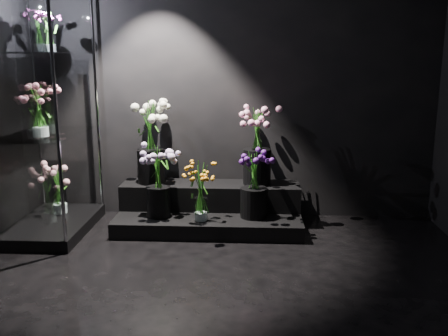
{
  "coord_description": "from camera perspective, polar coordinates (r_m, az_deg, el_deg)",
  "views": [
    {
      "loc": [
        0.18,
        -2.97,
        1.62
      ],
      "look_at": [
        -0.04,
        1.2,
        0.67
      ],
      "focal_mm": 40.0,
      "sensor_mm": 36.0,
      "label": 1
    }
  ],
  "objects": [
    {
      "name": "bouquet_pink_roses",
      "position": [
        4.81,
        3.84,
        2.92
      ],
      "size": [
        0.46,
        0.46,
        0.74
      ],
      "rotation": [
        0.0,
        0.0,
        -0.4
      ],
      "color": "black",
      "rests_on": "display_riser"
    },
    {
      "name": "floor",
      "position": [
        3.38,
        -0.38,
        -15.78
      ],
      "size": [
        4.0,
        4.0,
        0.0
      ],
      "primitive_type": "plane",
      "color": "black",
      "rests_on": "ground"
    },
    {
      "name": "bouquet_orange_bells",
      "position": [
        4.49,
        -2.68,
        -2.63
      ],
      "size": [
        0.29,
        0.29,
        0.54
      ],
      "rotation": [
        0.0,
        0.0,
        0.07
      ],
      "color": "white",
      "rests_on": "display_riser"
    },
    {
      "name": "display_riser",
      "position": [
        4.86,
        -1.63,
        -4.67
      ],
      "size": [
        1.74,
        0.77,
        0.39
      ],
      "color": "black",
      "rests_on": "floor"
    },
    {
      "name": "wall_back",
      "position": [
        4.97,
        1.0,
        10.28
      ],
      "size": [
        4.0,
        0.0,
        4.0
      ],
      "primitive_type": "plane",
      "rotation": [
        1.57,
        0.0,
        0.0
      ],
      "color": "black",
      "rests_on": "floor"
    },
    {
      "name": "bouquet_case_pink",
      "position": [
        4.54,
        -20.39,
        6.26
      ],
      "size": [
        0.3,
        0.3,
        0.44
      ],
      "rotation": [
        0.0,
        0.0,
        -0.05
      ],
      "color": "white",
      "rests_on": "display_case"
    },
    {
      "name": "bouquet_case_magenta",
      "position": [
        4.82,
        -19.39,
        14.71
      ],
      "size": [
        0.3,
        0.3,
        0.37
      ],
      "rotation": [
        0.0,
        0.0,
        0.37
      ],
      "color": "white",
      "rests_on": "display_case"
    },
    {
      "name": "bouquet_lilac",
      "position": [
        4.62,
        -7.59,
        -1.05
      ],
      "size": [
        0.37,
        0.37,
        0.65
      ],
      "rotation": [
        0.0,
        0.0,
        -0.07
      ],
      "color": "black",
      "rests_on": "display_riser"
    },
    {
      "name": "bouquet_purple",
      "position": [
        4.58,
        3.46,
        -1.67
      ],
      "size": [
        0.33,
        0.33,
        0.62
      ],
      "rotation": [
        0.0,
        0.0,
        -0.09
      ],
      "color": "black",
      "rests_on": "display_riser"
    },
    {
      "name": "display_case",
      "position": [
        4.74,
        -19.81,
        6.99
      ],
      "size": [
        0.65,
        1.09,
        2.4
      ],
      "color": "black",
      "rests_on": "floor"
    },
    {
      "name": "bouquet_cream_roses",
      "position": [
        4.89,
        -8.45,
        3.51
      ],
      "size": [
        0.48,
        0.48,
        0.79
      ],
      "rotation": [
        0.0,
        0.0,
        -0.29
      ],
      "color": "black",
      "rests_on": "display_riser"
    },
    {
      "name": "bouquet_case_base_pink",
      "position": [
        5.08,
        -18.37,
        -2.12
      ],
      "size": [
        0.38,
        0.38,
        0.48
      ],
      "rotation": [
        0.0,
        0.0,
        -0.11
      ],
      "color": "white",
      "rests_on": "display_case"
    },
    {
      "name": "wall_front",
      "position": [
        1.01,
        -7.35,
        0.23
      ],
      "size": [
        4.0,
        0.0,
        4.0
      ],
      "primitive_type": "plane",
      "rotation": [
        -1.57,
        0.0,
        0.0
      ],
      "color": "black",
      "rests_on": "floor"
    }
  ]
}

